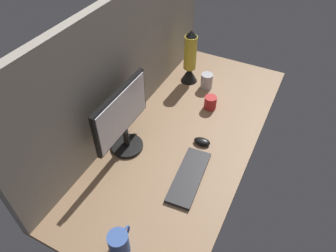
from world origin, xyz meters
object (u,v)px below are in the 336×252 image
(mouse, at_px, (202,142))
(lava_lamp, at_px, (190,61))
(monitor, at_px, (123,118))
(keyboard, at_px, (189,177))
(mug_ceramic_blue, at_px, (119,243))
(mug_steel, at_px, (207,81))
(mug_red_plastic, at_px, (210,103))

(mouse, bearing_deg, lava_lamp, 27.28)
(lava_lamp, bearing_deg, monitor, 175.89)
(keyboard, distance_m, mug_ceramic_blue, 0.49)
(monitor, distance_m, mug_steel, 0.77)
(mug_red_plastic, distance_m, mug_steel, 0.22)
(monitor, distance_m, mouse, 0.48)
(keyboard, xyz_separation_m, mug_steel, (0.77, 0.21, 0.04))
(keyboard, distance_m, lava_lamp, 0.88)
(mug_red_plastic, height_order, lava_lamp, lava_lamp)
(keyboard, relative_size, mug_red_plastic, 4.32)
(mug_red_plastic, bearing_deg, mug_ceramic_blue, -179.91)
(mug_red_plastic, relative_size, mug_steel, 0.81)
(keyboard, bearing_deg, lava_lamp, 18.93)
(monitor, height_order, mouse, monitor)
(mouse, xyz_separation_m, lava_lamp, (0.53, 0.32, 0.15))
(mug_ceramic_blue, xyz_separation_m, mug_steel, (1.25, 0.11, -0.01))
(mouse, bearing_deg, mug_steel, 15.50)
(mug_red_plastic, bearing_deg, monitor, 150.84)
(monitor, relative_size, lava_lamp, 1.15)
(mug_red_plastic, xyz_separation_m, mug_steel, (0.20, 0.10, 0.01))
(keyboard, bearing_deg, mouse, 2.13)
(mug_red_plastic, bearing_deg, keyboard, -169.27)
(mug_ceramic_blue, height_order, lava_lamp, lava_lamp)
(mouse, height_order, mug_steel, mug_steel)
(keyboard, bearing_deg, mug_ceramic_blue, 162.23)
(monitor, height_order, mug_steel, monitor)
(mug_steel, bearing_deg, monitor, 165.08)
(mouse, bearing_deg, mug_red_plastic, 9.64)
(mouse, distance_m, mug_steel, 0.55)
(keyboard, distance_m, mug_red_plastic, 0.58)
(keyboard, distance_m, mouse, 0.26)
(monitor, xyz_separation_m, mug_red_plastic, (0.53, -0.30, -0.18))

